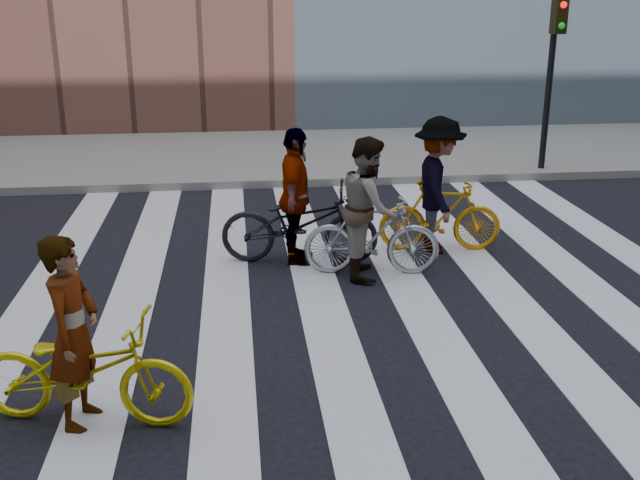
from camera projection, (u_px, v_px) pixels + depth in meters
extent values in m
plane|color=black|center=(364.00, 291.00, 9.00)|extent=(100.00, 100.00, 0.00)
cube|color=gray|center=(305.00, 154.00, 16.03)|extent=(100.00, 5.00, 0.15)
cube|color=silver|center=(34.00, 306.00, 8.58)|extent=(0.55, 10.00, 0.01)
cube|color=silver|center=(131.00, 301.00, 8.70)|extent=(0.55, 10.00, 0.01)
cube|color=silver|center=(226.00, 297.00, 8.82)|extent=(0.55, 10.00, 0.01)
cube|color=silver|center=(319.00, 293.00, 8.94)|extent=(0.55, 10.00, 0.01)
cube|color=silver|center=(409.00, 289.00, 9.06)|extent=(0.55, 10.00, 0.01)
cube|color=silver|center=(497.00, 285.00, 9.17)|extent=(0.55, 10.00, 0.01)
cube|color=silver|center=(582.00, 281.00, 9.29)|extent=(0.55, 10.00, 0.01)
cylinder|color=black|center=(548.00, 93.00, 14.04)|extent=(0.12, 0.12, 3.20)
cube|color=black|center=(559.00, 15.00, 13.45)|extent=(0.22, 0.28, 0.65)
sphere|color=red|center=(564.00, 5.00, 13.25)|extent=(0.12, 0.12, 0.12)
sphere|color=#0CCC26|center=(562.00, 26.00, 13.37)|extent=(0.12, 0.12, 0.12)
imported|color=#C9B90B|center=(84.00, 370.00, 6.15)|extent=(1.93, 1.01, 0.96)
imported|color=#A6A9B0|center=(372.00, 236.00, 9.38)|extent=(1.76, 0.71, 1.03)
imported|color=orange|center=(440.00, 216.00, 10.25)|extent=(1.72, 0.67, 1.00)
imported|color=black|center=(299.00, 223.00, 9.79)|extent=(2.14, 1.03, 1.08)
imported|color=slate|center=(73.00, 333.00, 6.04)|extent=(0.51, 0.67, 1.65)
imported|color=slate|center=(368.00, 207.00, 9.26)|extent=(0.78, 0.94, 1.77)
imported|color=slate|center=(438.00, 186.00, 10.11)|extent=(0.83, 1.28, 1.86)
imported|color=slate|center=(295.00, 197.00, 9.67)|extent=(0.60, 1.11, 1.80)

